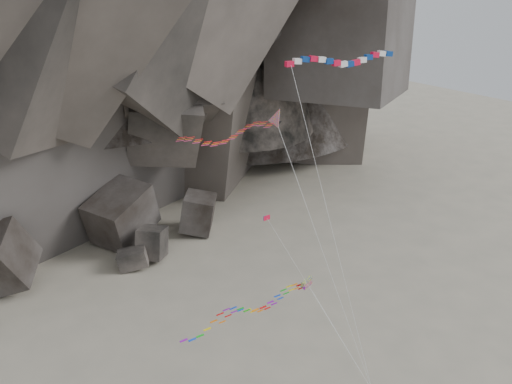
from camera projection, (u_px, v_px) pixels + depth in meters
ground at (296, 381)px, 54.94m from camera, size 260.00×260.00×0.00m
boulder_field at (18, 259)px, 72.16m from camera, size 54.62×15.95×9.49m
delta_kite at (225, 134)px, 43.67m from camera, size 14.44×8.46×25.53m
banner_kite at (342, 62)px, 50.34m from camera, size 10.87×10.95×28.78m
parafoil_kite at (244, 310)px, 48.92m from camera, size 16.19×7.41×9.15m
pennant_kite at (286, 250)px, 47.05m from camera, size 7.99×6.02×17.13m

